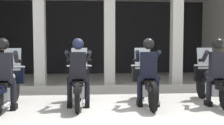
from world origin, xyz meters
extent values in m
plane|color=#A8A59E|center=(0.00, 3.00, 0.00)|extent=(80.00, 80.00, 0.00)
cube|color=black|center=(0.11, 7.22, 1.69)|extent=(10.04, 0.24, 3.38)
cube|color=beige|center=(-2.15, 3.03, 1.47)|extent=(0.35, 0.36, 2.94)
cube|color=beige|center=(0.11, 3.03, 1.47)|extent=(0.35, 0.36, 2.94)
cube|color=beige|center=(2.37, 3.03, 1.47)|extent=(0.35, 0.36, 2.94)
cube|color=#B7B5AD|center=(0.11, 2.53, 0.06)|extent=(9.64, 0.24, 0.12)
cylinder|color=black|center=(-2.43, 0.84, 0.32)|extent=(0.09, 0.64, 0.64)
cube|color=black|center=(-2.43, 0.84, 0.53)|extent=(0.14, 0.44, 0.08)
cube|color=silver|center=(-2.43, 0.09, 0.37)|extent=(0.28, 0.44, 0.28)
cube|color=black|center=(-2.43, 0.14, 0.50)|extent=(0.18, 1.24, 0.16)
ellipsoid|color=#B2B2B7|center=(-2.43, 0.36, 0.68)|extent=(0.26, 0.48, 0.22)
cube|color=black|center=(-2.43, -0.04, 0.57)|extent=(0.24, 0.52, 0.10)
cylinder|color=silver|center=(-2.43, 0.78, 0.56)|extent=(0.05, 0.24, 0.53)
cube|color=black|center=(-2.43, 0.72, 0.70)|extent=(0.52, 0.16, 0.44)
sphere|color=silver|center=(-2.43, 0.82, 0.72)|extent=(0.18, 0.18, 0.18)
cube|color=silver|center=(-2.43, 0.70, 1.07)|extent=(0.40, 0.14, 0.54)
cylinder|color=silver|center=(-2.43, 0.62, 0.90)|extent=(0.62, 0.04, 0.04)
cylinder|color=silver|center=(-2.31, -0.26, 0.18)|extent=(0.07, 0.55, 0.07)
cube|color=black|center=(-2.43, -0.06, 0.97)|extent=(0.36, 0.22, 0.60)
cube|color=#14193F|center=(-2.43, 0.06, 0.99)|extent=(0.05, 0.02, 0.32)
sphere|color=tan|center=(-2.43, -0.04, 1.43)|extent=(0.21, 0.21, 0.21)
sphere|color=black|center=(-2.43, -0.04, 1.46)|extent=(0.26, 0.26, 0.26)
cylinder|color=black|center=(-2.29, -0.04, 0.66)|extent=(0.26, 0.29, 0.17)
cylinder|color=black|center=(-2.23, -0.04, 0.39)|extent=(0.12, 0.12, 0.53)
cube|color=black|center=(-2.23, -0.03, 0.06)|extent=(0.11, 0.26, 0.12)
cylinder|color=black|center=(-2.21, 0.17, 1.16)|extent=(0.19, 0.48, 0.31)
sphere|color=black|center=(-2.17, 0.38, 1.05)|extent=(0.09, 0.09, 0.09)
cylinder|color=black|center=(-0.81, 0.99, 0.32)|extent=(0.09, 0.64, 0.64)
cylinder|color=black|center=(-0.81, -0.41, 0.32)|extent=(0.09, 0.64, 0.64)
cube|color=black|center=(-0.81, 0.99, 0.53)|extent=(0.14, 0.44, 0.08)
cube|color=silver|center=(-0.81, 0.24, 0.37)|extent=(0.28, 0.44, 0.28)
cube|color=black|center=(-0.81, 0.29, 0.50)|extent=(0.18, 1.24, 0.16)
ellipsoid|color=#1E2338|center=(-0.81, 0.51, 0.68)|extent=(0.26, 0.48, 0.22)
cube|color=black|center=(-0.81, 0.11, 0.57)|extent=(0.24, 0.52, 0.10)
cube|color=black|center=(-0.81, -0.35, 0.50)|extent=(0.16, 0.48, 0.10)
cylinder|color=silver|center=(-0.81, 0.93, 0.56)|extent=(0.05, 0.24, 0.53)
cube|color=black|center=(-0.81, 0.87, 0.70)|extent=(0.52, 0.16, 0.44)
sphere|color=silver|center=(-0.81, 0.97, 0.72)|extent=(0.18, 0.18, 0.18)
cube|color=silver|center=(-0.81, 0.85, 1.07)|extent=(0.40, 0.14, 0.54)
cylinder|color=silver|center=(-0.81, 0.77, 0.90)|extent=(0.62, 0.04, 0.04)
cylinder|color=silver|center=(-0.69, -0.11, 0.18)|extent=(0.07, 0.55, 0.07)
cube|color=black|center=(-0.81, 0.09, 0.97)|extent=(0.36, 0.22, 0.60)
cube|color=#14193F|center=(-0.81, 0.21, 0.99)|extent=(0.05, 0.02, 0.32)
sphere|color=#936B51|center=(-0.81, 0.11, 1.43)|extent=(0.21, 0.21, 0.21)
sphere|color=#191E38|center=(-0.81, 0.11, 1.46)|extent=(0.26, 0.26, 0.26)
cylinder|color=black|center=(-0.67, 0.11, 0.66)|extent=(0.26, 0.29, 0.17)
cylinder|color=black|center=(-0.61, 0.11, 0.39)|extent=(0.12, 0.12, 0.53)
cube|color=black|center=(-0.61, 0.12, 0.06)|extent=(0.11, 0.26, 0.12)
cylinder|color=black|center=(-0.95, 0.11, 0.66)|extent=(0.26, 0.29, 0.17)
cylinder|color=black|center=(-1.01, 0.11, 0.39)|extent=(0.12, 0.12, 0.53)
cube|color=black|center=(-1.01, 0.12, 0.06)|extent=(0.11, 0.26, 0.12)
cylinder|color=black|center=(-0.59, 0.32, 1.16)|extent=(0.19, 0.48, 0.31)
sphere|color=black|center=(-0.55, 0.53, 1.05)|extent=(0.09, 0.09, 0.09)
cylinder|color=black|center=(-1.03, 0.32, 1.16)|extent=(0.19, 0.48, 0.31)
sphere|color=black|center=(-1.07, 0.53, 1.05)|extent=(0.09, 0.09, 0.09)
cylinder|color=black|center=(0.81, 0.96, 0.32)|extent=(0.09, 0.64, 0.64)
cylinder|color=black|center=(0.81, -0.44, 0.32)|extent=(0.09, 0.64, 0.64)
cube|color=black|center=(0.81, 0.96, 0.53)|extent=(0.14, 0.44, 0.08)
cube|color=silver|center=(0.81, 0.21, 0.37)|extent=(0.28, 0.44, 0.28)
cube|color=black|center=(0.81, 0.26, 0.50)|extent=(0.18, 1.24, 0.16)
ellipsoid|color=black|center=(0.81, 0.48, 0.68)|extent=(0.26, 0.48, 0.22)
cube|color=black|center=(0.81, 0.08, 0.57)|extent=(0.24, 0.52, 0.10)
cube|color=black|center=(0.81, -0.38, 0.50)|extent=(0.16, 0.48, 0.10)
cylinder|color=silver|center=(0.81, 0.90, 0.56)|extent=(0.05, 0.24, 0.53)
cube|color=black|center=(0.81, 0.84, 0.70)|extent=(0.52, 0.16, 0.44)
sphere|color=silver|center=(0.81, 0.94, 0.72)|extent=(0.18, 0.18, 0.18)
cube|color=silver|center=(0.81, 0.82, 1.07)|extent=(0.40, 0.14, 0.54)
cylinder|color=silver|center=(0.81, 0.74, 0.90)|extent=(0.62, 0.04, 0.04)
cylinder|color=silver|center=(0.93, -0.14, 0.18)|extent=(0.07, 0.55, 0.07)
cube|color=black|center=(0.81, 0.06, 0.97)|extent=(0.36, 0.22, 0.60)
cube|color=#591414|center=(0.81, 0.18, 0.99)|extent=(0.05, 0.02, 0.32)
sphere|color=tan|center=(0.81, 0.08, 1.43)|extent=(0.21, 0.21, 0.21)
sphere|color=black|center=(0.81, 0.08, 1.46)|extent=(0.26, 0.26, 0.26)
cylinder|color=black|center=(0.95, 0.08, 0.66)|extent=(0.26, 0.29, 0.17)
cylinder|color=black|center=(1.01, 0.08, 0.39)|extent=(0.12, 0.12, 0.53)
cube|color=black|center=(1.01, 0.09, 0.06)|extent=(0.11, 0.26, 0.12)
cylinder|color=black|center=(0.67, 0.08, 0.66)|extent=(0.26, 0.29, 0.17)
cylinder|color=black|center=(0.61, 0.08, 0.39)|extent=(0.12, 0.12, 0.53)
cube|color=black|center=(0.61, 0.09, 0.06)|extent=(0.11, 0.26, 0.12)
cylinder|color=black|center=(1.03, 0.29, 1.16)|extent=(0.19, 0.48, 0.31)
sphere|color=black|center=(1.07, 0.50, 1.05)|extent=(0.09, 0.09, 0.09)
cylinder|color=black|center=(0.59, 0.29, 1.16)|extent=(0.19, 0.48, 0.31)
sphere|color=black|center=(0.55, 0.50, 1.05)|extent=(0.09, 0.09, 0.09)
cylinder|color=black|center=(2.43, 0.88, 0.32)|extent=(0.09, 0.64, 0.64)
cube|color=black|center=(2.43, 0.88, 0.53)|extent=(0.14, 0.44, 0.08)
cube|color=silver|center=(2.43, 0.13, 0.37)|extent=(0.28, 0.44, 0.28)
cube|color=black|center=(2.43, 0.18, 0.50)|extent=(0.18, 1.24, 0.16)
ellipsoid|color=black|center=(2.43, 0.40, 0.68)|extent=(0.26, 0.48, 0.22)
cube|color=black|center=(2.43, 0.00, 0.57)|extent=(0.24, 0.52, 0.10)
cylinder|color=silver|center=(2.43, 0.82, 0.56)|extent=(0.05, 0.24, 0.53)
cube|color=black|center=(2.43, 0.76, 0.70)|extent=(0.52, 0.16, 0.44)
sphere|color=silver|center=(2.43, 0.86, 0.72)|extent=(0.18, 0.18, 0.18)
cube|color=silver|center=(2.43, 0.74, 1.07)|extent=(0.40, 0.14, 0.54)
cylinder|color=silver|center=(2.43, 0.66, 0.90)|extent=(0.62, 0.04, 0.04)
cube|color=black|center=(2.43, -0.02, 0.97)|extent=(0.36, 0.22, 0.60)
cube|color=#14193F|center=(2.43, 0.10, 0.99)|extent=(0.05, 0.02, 0.32)
sphere|color=tan|center=(2.43, 0.00, 1.43)|extent=(0.21, 0.21, 0.21)
sphere|color=black|center=(2.43, 0.00, 1.46)|extent=(0.26, 0.26, 0.26)
cylinder|color=black|center=(2.57, 0.00, 0.66)|extent=(0.26, 0.29, 0.17)
cylinder|color=black|center=(2.29, 0.00, 0.66)|extent=(0.26, 0.29, 0.17)
cylinder|color=black|center=(2.23, 0.00, 0.39)|extent=(0.12, 0.12, 0.53)
cube|color=black|center=(2.23, 0.01, 0.06)|extent=(0.11, 0.26, 0.12)
cylinder|color=black|center=(2.65, 0.21, 1.16)|extent=(0.19, 0.48, 0.31)
sphere|color=black|center=(2.69, 0.42, 1.05)|extent=(0.09, 0.09, 0.09)
cylinder|color=black|center=(2.21, 0.21, 1.16)|extent=(0.19, 0.48, 0.31)
sphere|color=black|center=(2.17, 0.42, 1.05)|extent=(0.09, 0.09, 0.09)
camera|label=1|loc=(-0.55, -6.46, 1.52)|focal=46.15mm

